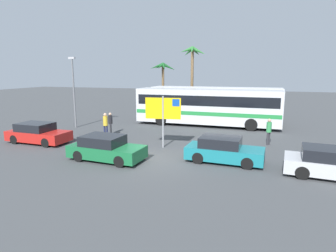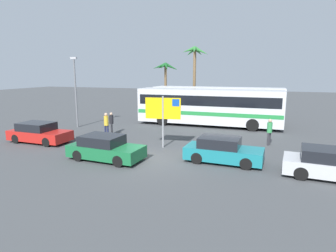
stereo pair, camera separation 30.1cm
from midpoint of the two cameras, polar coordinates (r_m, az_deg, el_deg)
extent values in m
plane|color=#424447|center=(15.51, -3.81, -6.74)|extent=(120.00, 120.00, 0.00)
cube|color=silver|center=(25.03, 7.39, 3.96)|extent=(12.26, 2.47, 2.90)
cube|color=black|center=(24.97, 7.42, 5.21)|extent=(11.77, 2.50, 0.84)
cube|color=#23843D|center=(25.10, 7.36, 2.81)|extent=(12.13, 2.50, 0.32)
cylinder|color=black|center=(25.87, 16.08, 1.10)|extent=(1.00, 0.28, 1.00)
cylinder|color=black|center=(23.68, 15.84, 0.25)|extent=(1.00, 0.28, 1.00)
cylinder|color=black|center=(27.22, -0.10, 1.99)|extent=(1.00, 0.28, 1.00)
cylinder|color=black|center=(25.15, -1.70, 1.25)|extent=(1.00, 0.28, 1.00)
cube|color=white|center=(28.12, 8.94, 4.66)|extent=(12.26, 2.47, 2.90)
cube|color=black|center=(28.07, 8.97, 5.78)|extent=(11.77, 2.50, 0.84)
cube|color=orange|center=(28.18, 8.91, 3.63)|extent=(12.13, 2.50, 0.32)
cylinder|color=black|center=(29.01, 16.66, 2.08)|extent=(1.00, 0.28, 1.00)
cylinder|color=black|center=(26.82, 16.50, 1.41)|extent=(1.00, 0.28, 1.00)
cylinder|color=black|center=(30.18, 2.09, 2.85)|extent=(1.00, 0.28, 1.00)
cylinder|color=black|center=(28.08, 0.82, 2.26)|extent=(1.00, 0.28, 1.00)
cylinder|color=gray|center=(17.63, -1.48, 0.78)|extent=(0.11, 0.11, 3.20)
cube|color=yellow|center=(17.50, -1.49, 3.52)|extent=(2.19, 0.35, 1.30)
cube|color=#1447A8|center=(17.31, 1.10, 4.67)|extent=(0.45, 0.13, 0.44)
cube|color=#196638|center=(15.69, -12.58, -4.92)|extent=(4.11, 1.98, 0.64)
cube|color=black|center=(15.68, -13.39, -2.78)|extent=(2.18, 1.73, 0.52)
cylinder|color=black|center=(15.76, -7.15, -5.37)|extent=(0.61, 0.20, 0.60)
cylinder|color=black|center=(14.44, -10.24, -6.98)|extent=(0.61, 0.20, 0.60)
cylinder|color=black|center=(17.07, -14.50, -4.38)|extent=(0.61, 0.20, 0.60)
cylinder|color=black|center=(15.86, -17.92, -5.72)|extent=(0.61, 0.20, 0.60)
cube|color=#19757F|center=(15.23, 10.63, -5.32)|extent=(4.02, 1.83, 0.64)
cube|color=black|center=(15.13, 9.83, -3.14)|extent=(2.12, 1.61, 0.52)
cylinder|color=black|center=(15.86, 15.48, -5.59)|extent=(0.61, 0.19, 0.60)
cylinder|color=black|center=(14.41, 14.89, -7.21)|extent=(0.61, 0.19, 0.60)
cylinder|color=black|center=(16.24, 6.83, -4.88)|extent=(0.61, 0.19, 0.60)
cylinder|color=black|center=(14.83, 5.39, -6.37)|extent=(0.61, 0.19, 0.60)
cube|color=#B7BABF|center=(14.77, 29.47, -7.09)|extent=(4.19, 2.08, 0.64)
cube|color=black|center=(14.58, 28.72, -4.86)|extent=(2.23, 1.78, 0.52)
cylinder|color=black|center=(15.49, 24.43, -6.58)|extent=(0.61, 0.21, 0.60)
cylinder|color=black|center=(13.94, 24.57, -8.47)|extent=(0.61, 0.21, 0.60)
cube|color=red|center=(20.89, -24.68, -1.75)|extent=(4.16, 1.84, 0.64)
cube|color=black|center=(20.95, -25.29, -0.15)|extent=(2.18, 1.66, 0.52)
cylinder|color=black|center=(20.66, -20.54, -2.10)|extent=(0.60, 0.17, 0.60)
cylinder|color=black|center=(19.49, -23.57, -3.07)|extent=(0.60, 0.17, 0.60)
cylinder|color=black|center=(22.37, -25.57, -1.53)|extent=(0.60, 0.17, 0.60)
cylinder|color=black|center=(21.30, -28.62, -2.38)|extent=(0.60, 0.17, 0.60)
cylinder|color=#1E2347|center=(21.13, -12.89, -1.05)|extent=(0.13, 0.13, 0.85)
cylinder|color=#1E2347|center=(21.07, -12.44, -1.07)|extent=(0.13, 0.13, 0.85)
cylinder|color=gold|center=(20.96, -12.75, 0.99)|extent=(0.32, 0.32, 0.68)
sphere|color=tan|center=(20.89, -12.80, 2.21)|extent=(0.23, 0.23, 0.23)
cylinder|color=#2D2D33|center=(22.20, -11.71, -0.52)|extent=(0.13, 0.13, 0.79)
cylinder|color=#2D2D33|center=(22.02, -11.73, -0.61)|extent=(0.13, 0.13, 0.79)
cylinder|color=black|center=(21.99, -11.79, 1.25)|extent=(0.32, 0.32, 0.63)
sphere|color=tan|center=(21.92, -11.83, 2.34)|extent=(0.22, 0.22, 0.22)
cylinder|color=#2D2D33|center=(19.47, 18.78, -2.40)|extent=(0.13, 0.13, 0.83)
cylinder|color=#2D2D33|center=(19.63, 19.03, -2.32)|extent=(0.13, 0.13, 0.83)
cylinder|color=#338E4C|center=(19.40, 19.03, -0.22)|extent=(0.32, 0.32, 0.66)
sphere|color=tan|center=(19.33, 19.11, 1.06)|extent=(0.22, 0.22, 0.22)
cylinder|color=slate|center=(25.24, -18.52, 6.05)|extent=(0.14, 0.14, 5.64)
cube|color=#B2B2B7|center=(25.19, -18.92, 12.68)|extent=(0.56, 0.20, 0.16)
cylinder|color=brown|center=(32.54, 4.53, 8.68)|extent=(0.32, 0.32, 6.98)
cone|color=#2D7533|center=(32.43, 5.90, 14.57)|extent=(1.63, 0.45, 1.08)
cone|color=#2D7533|center=(33.20, 5.31, 14.51)|extent=(0.93, 1.68, 1.06)
cone|color=#2D7533|center=(33.14, 3.84, 14.47)|extent=(1.55, 1.33, 1.13)
cone|color=#2D7533|center=(32.20, 3.44, 14.82)|extent=(1.47, 1.48, 0.89)
cone|color=#2D7533|center=(31.85, 4.53, 14.80)|extent=(0.72, 1.70, 0.95)
cylinder|color=brown|center=(37.13, -1.23, 7.73)|extent=(0.32, 0.32, 5.36)
cone|color=#195623|center=(36.97, -0.05, 11.63)|extent=(1.78, 0.76, 1.11)
cone|color=#195623|center=(37.50, -0.18, 11.73)|extent=(1.46, 1.62, 0.98)
cone|color=#195623|center=(37.86, -1.22, 11.63)|extent=(0.96, 1.78, 1.09)
cone|color=#195623|center=(37.74, -2.01, 11.77)|extent=(1.70, 1.33, 0.92)
cone|color=#195623|center=(37.11, -2.52, 11.74)|extent=(1.80, 0.97, 0.97)
cone|color=#195623|center=(36.33, -1.74, 11.80)|extent=(0.51, 1.77, 0.93)
cone|color=#195623|center=(36.31, -1.07, 11.69)|extent=(1.20, 1.74, 1.06)
camera|label=1|loc=(0.15, -90.48, -0.09)|focal=30.64mm
camera|label=2|loc=(0.15, 89.52, 0.09)|focal=30.64mm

